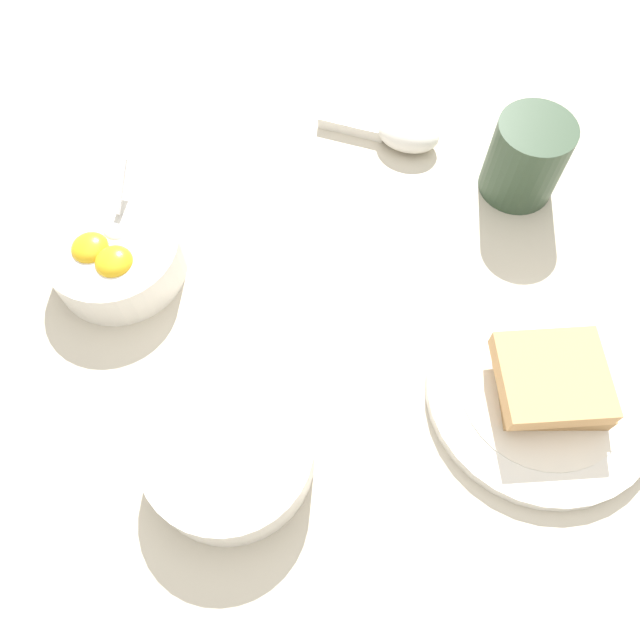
{
  "coord_description": "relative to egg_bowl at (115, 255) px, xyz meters",
  "views": [
    {
      "loc": [
        0.18,
        -0.27,
        0.55
      ],
      "look_at": [
        -0.0,
        -0.06,
        0.02
      ],
      "focal_mm": 35.0,
      "sensor_mm": 36.0,
      "label": 1
    }
  ],
  "objects": [
    {
      "name": "toast_sandwich",
      "position": [
        0.39,
        0.18,
        0.01
      ],
      "size": [
        0.13,
        0.13,
        0.04
      ],
      "color": "tan",
      "rests_on": "toast_plate"
    },
    {
      "name": "egg_bowl",
      "position": [
        0.0,
        0.0,
        0.0
      ],
      "size": [
        0.13,
        0.13,
        0.08
      ],
      "color": "white",
      "rests_on": "ground_plane"
    },
    {
      "name": "soup_spoon",
      "position": [
        0.1,
        0.33,
        -0.01
      ],
      "size": [
        0.14,
        0.09,
        0.03
      ],
      "color": "white",
      "rests_on": "ground_plane"
    },
    {
      "name": "toast_plate",
      "position": [
        0.39,
        0.18,
        -0.02
      ],
      "size": [
        0.21,
        0.21,
        0.01
      ],
      "color": "white",
      "rests_on": "ground_plane"
    },
    {
      "name": "drinking_cup",
      "position": [
        0.23,
        0.37,
        0.02
      ],
      "size": [
        0.08,
        0.08,
        0.09
      ],
      "color": "#334733",
      "rests_on": "ground_plane"
    },
    {
      "name": "congee_bowl",
      "position": [
        0.23,
        -0.06,
        -0.0
      ],
      "size": [
        0.15,
        0.15,
        0.05
      ],
      "color": "white",
      "rests_on": "ground_plane"
    },
    {
      "name": "ground_plane",
      "position": [
        0.2,
        0.15,
        -0.03
      ],
      "size": [
        3.0,
        3.0,
        0.0
      ],
      "primitive_type": "plane",
      "color": "beige"
    }
  ]
}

